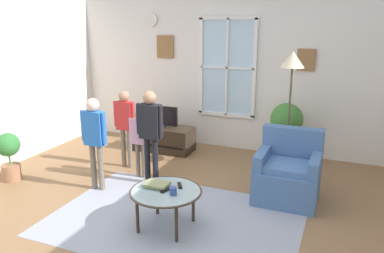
{
  "coord_description": "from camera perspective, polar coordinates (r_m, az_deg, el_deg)",
  "views": [
    {
      "loc": [
        1.91,
        -3.51,
        2.21
      ],
      "look_at": [
        0.24,
        0.56,
        0.98
      ],
      "focal_mm": 36.16,
      "sensor_mm": 36.0,
      "label": 1
    }
  ],
  "objects": [
    {
      "name": "ground_plane",
      "position": [
        4.58,
        -5.58,
        -13.46
      ],
      "size": [
        6.28,
        6.16,
        0.02
      ],
      "primitive_type": "cube",
      "color": "olive"
    },
    {
      "name": "back_wall",
      "position": [
        6.7,
        5.58,
        7.86
      ],
      "size": [
        5.68,
        0.17,
        2.61
      ],
      "color": "silver",
      "rests_on": "ground_plane"
    },
    {
      "name": "area_rug",
      "position": [
        4.54,
        -2.53,
        -13.47
      ],
      "size": [
        2.79,
        1.92,
        0.01
      ],
      "primitive_type": "cube",
      "color": "#999EAD",
      "rests_on": "ground_plane"
    },
    {
      "name": "tv_stand",
      "position": [
        6.69,
        -4.18,
        -1.77
      ],
      "size": [
        1.02,
        0.48,
        0.42
      ],
      "color": "#2D2319",
      "rests_on": "ground_plane"
    },
    {
      "name": "television",
      "position": [
        6.58,
        -4.26,
        1.54
      ],
      "size": [
        0.51,
        0.08,
        0.36
      ],
      "color": "#4C4C4C",
      "rests_on": "tv_stand"
    },
    {
      "name": "armchair",
      "position": [
        5.03,
        13.96,
        -6.84
      ],
      "size": [
        0.76,
        0.74,
        0.87
      ],
      "color": "#476B9E",
      "rests_on": "ground_plane"
    },
    {
      "name": "coffee_table",
      "position": [
        4.21,
        -3.89,
        -9.74
      ],
      "size": [
        0.78,
        0.78,
        0.44
      ],
      "color": "#99B2B7",
      "rests_on": "ground_plane"
    },
    {
      "name": "book_stack",
      "position": [
        4.28,
        -5.22,
        -8.54
      ],
      "size": [
        0.26,
        0.19,
        0.05
      ],
      "color": "#93B36B",
      "rests_on": "coffee_table"
    },
    {
      "name": "cup",
      "position": [
        4.09,
        -2.81,
        -9.48
      ],
      "size": [
        0.08,
        0.08,
        0.08
      ],
      "primitive_type": "cylinder",
      "color": "#334C8C",
      "rests_on": "coffee_table"
    },
    {
      "name": "remote_near_books",
      "position": [
        4.19,
        -3.84,
        -9.33
      ],
      "size": [
        0.09,
        0.15,
        0.02
      ],
      "primitive_type": "cube",
      "rotation": [
        0.0,
        0.0,
        -0.35
      ],
      "color": "black",
      "rests_on": "coffee_table"
    },
    {
      "name": "remote_near_cup",
      "position": [
        4.28,
        -1.83,
        -8.69
      ],
      "size": [
        0.11,
        0.14,
        0.02
      ],
      "primitive_type": "cube",
      "rotation": [
        0.0,
        0.0,
        0.54
      ],
      "color": "black",
      "rests_on": "coffee_table"
    },
    {
      "name": "person_red_shirt",
      "position": [
        5.86,
        -9.83,
        0.95
      ],
      "size": [
        0.36,
        0.16,
        1.19
      ],
      "color": "#726656",
      "rests_on": "ground_plane"
    },
    {
      "name": "person_black_shirt",
      "position": [
        5.18,
        -6.17,
        -0.04
      ],
      "size": [
        0.39,
        0.18,
        1.3
      ],
      "color": "black",
      "rests_on": "ground_plane"
    },
    {
      "name": "person_blue_shirt",
      "position": [
        5.14,
        -14.17,
        -1.01
      ],
      "size": [
        0.37,
        0.17,
        1.24
      ],
      "color": "#726656",
      "rests_on": "ground_plane"
    },
    {
      "name": "person_pink_shirt",
      "position": [
        5.47,
        -7.71,
        -1.28
      ],
      "size": [
        0.3,
        0.14,
        1.0
      ],
      "color": "#726656",
      "rests_on": "ground_plane"
    },
    {
      "name": "potted_plant_by_window",
      "position": [
        6.15,
        13.72,
        0.08
      ],
      "size": [
        0.5,
        0.5,
        0.96
      ],
      "color": "silver",
      "rests_on": "ground_plane"
    },
    {
      "name": "potted_plant_corner",
      "position": [
        5.98,
        -25.4,
        -3.56
      ],
      "size": [
        0.33,
        0.33,
        0.69
      ],
      "color": "#9E6B4C",
      "rests_on": "ground_plane"
    },
    {
      "name": "floor_lamp",
      "position": [
        5.51,
        14.52,
        7.72
      ],
      "size": [
        0.32,
        0.32,
        1.78
      ],
      "color": "black",
      "rests_on": "ground_plane"
    }
  ]
}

